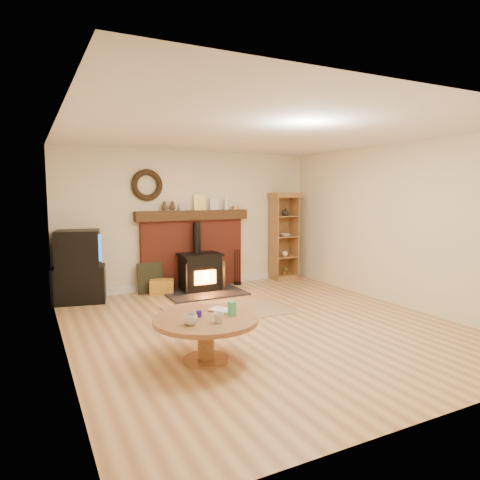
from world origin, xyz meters
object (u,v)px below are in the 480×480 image
wood_stove (201,273)px  tv_unit (79,268)px  curio_cabinet (283,236)px  coffee_table (206,326)px

wood_stove → tv_unit: (-2.08, 0.20, 0.24)m
wood_stove → curio_cabinet: curio_cabinet is taller
wood_stove → coffee_table: 3.29m
coffee_table → wood_stove: bearing=69.4°
wood_stove → curio_cabinet: size_ratio=0.77×
coffee_table → curio_cabinet: bearing=47.1°
curio_cabinet → coffee_table: curio_cabinet is taller
wood_stove → curio_cabinet: (1.97, 0.28, 0.57)m
wood_stove → coffee_table: (-1.16, -3.08, 0.05)m
curio_cabinet → wood_stove: bearing=-171.9°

